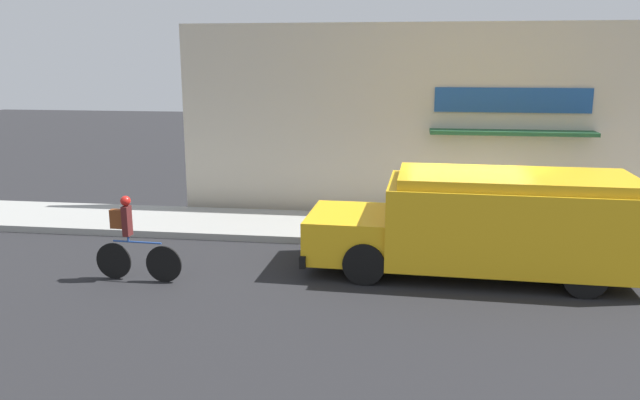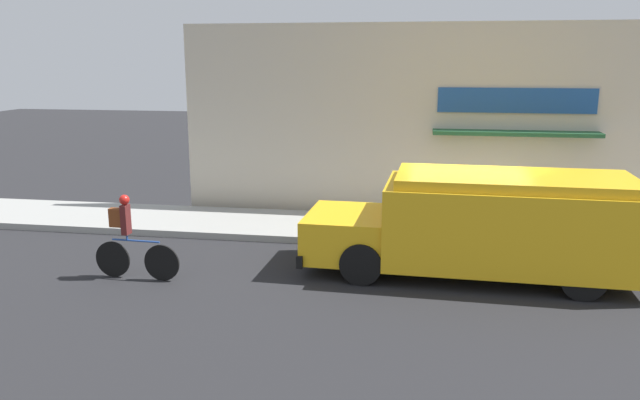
{
  "view_description": "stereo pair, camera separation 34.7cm",
  "coord_description": "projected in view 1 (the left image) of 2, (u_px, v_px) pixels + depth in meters",
  "views": [
    {
      "loc": [
        -1.29,
        -13.5,
        4.15
      ],
      "look_at": [
        -3.18,
        -0.2,
        1.1
      ],
      "focal_mm": 35.0,
      "sensor_mm": 36.0,
      "label": 1
    },
    {
      "loc": [
        -0.95,
        -13.44,
        4.15
      ],
      "look_at": [
        -3.18,
        -0.2,
        1.1
      ],
      "focal_mm": 35.0,
      "sensor_mm": 36.0,
      "label": 2
    }
  ],
  "objects": [
    {
      "name": "ground_plane",
      "position": [
        463.0,
        251.0,
        13.77
      ],
      "size": [
        70.0,
        70.0,
        0.0
      ],
      "primitive_type": "plane",
      "color": "#232326"
    },
    {
      "name": "trash_bin",
      "position": [
        429.0,
        208.0,
        15.16
      ],
      "size": [
        0.56,
        0.56,
        0.9
      ],
      "color": "slate",
      "rests_on": "sidewalk"
    },
    {
      "name": "cyclist",
      "position": [
        132.0,
        241.0,
        11.81
      ],
      "size": [
        1.74,
        0.21,
        1.65
      ],
      "rotation": [
        0.0,
        0.0,
        -0.05
      ],
      "color": "black",
      "rests_on": "ground_plane"
    },
    {
      "name": "sidewalk",
      "position": [
        459.0,
        232.0,
        14.98
      ],
      "size": [
        28.0,
        2.54,
        0.16
      ],
      "color": "#999993",
      "rests_on": "ground_plane"
    },
    {
      "name": "storefront",
      "position": [
        460.0,
        123.0,
        16.03
      ],
      "size": [
        14.74,
        0.78,
        5.05
      ],
      "color": "beige",
      "rests_on": "ground_plane"
    },
    {
      "name": "school_bus",
      "position": [
        489.0,
        222.0,
        12.07
      ],
      "size": [
        6.42,
        2.8,
        2.02
      ],
      "rotation": [
        0.0,
        0.0,
        -0.03
      ],
      "color": "yellow",
      "rests_on": "ground_plane"
    }
  ]
}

